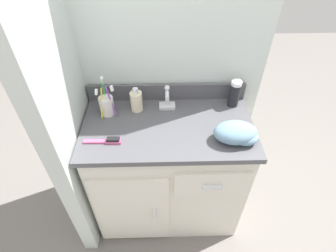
% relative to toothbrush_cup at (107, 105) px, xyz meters
% --- Properties ---
extents(ground_plane, '(6.00, 6.00, 0.00)m').
position_rel_toothbrush_cup_xyz_m(ground_plane, '(0.33, -0.11, -0.86)').
color(ground_plane, slate).
extents(wall_back, '(1.08, 0.08, 2.20)m').
position_rel_toothbrush_cup_xyz_m(wall_back, '(0.33, 0.18, 0.24)').
color(wall_back, silver).
rests_on(wall_back, ground_plane).
extents(wall_left, '(0.08, 0.57, 2.20)m').
position_rel_toothbrush_cup_xyz_m(wall_left, '(-0.18, -0.11, 0.24)').
color(wall_left, silver).
rests_on(wall_left, ground_plane).
extents(vanity, '(0.90, 0.50, 0.81)m').
position_rel_toothbrush_cup_xyz_m(vanity, '(0.32, -0.11, -0.44)').
color(vanity, silver).
rests_on(vanity, ground_plane).
extents(backsplash, '(0.90, 0.02, 0.10)m').
position_rel_toothbrush_cup_xyz_m(backsplash, '(0.33, 0.13, -0.01)').
color(backsplash, '#4C4C51').
rests_on(backsplash, vanity).
extents(sink_faucet, '(0.09, 0.09, 0.14)m').
position_rel_toothbrush_cup_xyz_m(sink_faucet, '(0.33, 0.04, -0.01)').
color(sink_faucet, silver).
rests_on(sink_faucet, vanity).
extents(toothbrush_cup, '(0.09, 0.12, 0.20)m').
position_rel_toothbrush_cup_xyz_m(toothbrush_cup, '(0.00, 0.00, 0.00)').
color(toothbrush_cup, silver).
rests_on(toothbrush_cup, vanity).
extents(soap_dispenser, '(0.07, 0.07, 0.14)m').
position_rel_toothbrush_cup_xyz_m(soap_dispenser, '(0.16, 0.03, 0.00)').
color(soap_dispenser, beige).
rests_on(soap_dispenser, vanity).
extents(shaving_cream_can, '(0.06, 0.06, 0.16)m').
position_rel_toothbrush_cup_xyz_m(shaving_cream_can, '(0.70, 0.06, 0.02)').
color(shaving_cream_can, black).
rests_on(shaving_cream_can, vanity).
extents(hairbrush, '(0.18, 0.03, 0.03)m').
position_rel_toothbrush_cup_xyz_m(hairbrush, '(0.03, -0.22, -0.05)').
color(hairbrush, '#C1517F').
rests_on(hairbrush, vanity).
extents(hand_towel, '(0.22, 0.14, 0.10)m').
position_rel_toothbrush_cup_xyz_m(hand_towel, '(0.66, -0.23, -0.01)').
color(hand_towel, '#6B8EA8').
rests_on(hand_towel, vanity).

